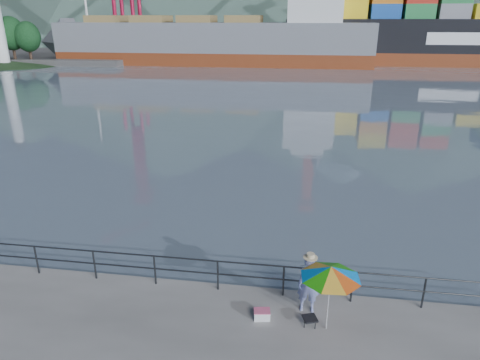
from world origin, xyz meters
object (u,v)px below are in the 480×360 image
Objects in this scene: beach_umbrella at (331,272)px; container_ship at (460,29)px; bulk_carrier at (223,40)px; fisherman at (309,285)px; cooler_bag at (262,315)px.

beach_umbrella is 79.72m from container_ship.
beach_umbrella is 0.04× the size of bulk_carrier.
fisherman is 1.56m from cooler_bag.
cooler_bag is at bearing -110.07° from container_ship.
beach_umbrella is at bearing -54.94° from fisherman.
container_ship reaches higher than cooler_bag.
cooler_bag is 0.01× the size of container_ship.
beach_umbrella is 4.64× the size of cooler_bag.
beach_umbrella is 71.80m from bulk_carrier.
container_ship reaches higher than bulk_carrier.
cooler_bag is 80.26m from container_ship.
container_ship reaches higher than beach_umbrella.
container_ship is at bearing 7.34° from bulk_carrier.
cooler_bag is at bearing 175.13° from beach_umbrella.
cooler_bag is at bearing -154.51° from fisherman.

